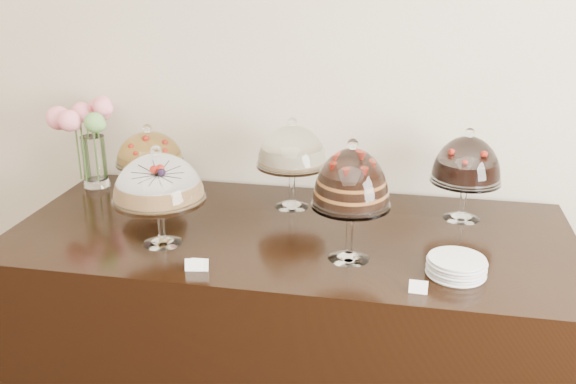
% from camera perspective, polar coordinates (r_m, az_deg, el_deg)
% --- Properties ---
extents(wall_back, '(5.00, 0.04, 3.00)m').
position_cam_1_polar(wall_back, '(2.90, 2.79, 11.90)').
color(wall_back, beige).
rests_on(wall_back, ground).
extents(display_counter, '(2.20, 1.00, 0.90)m').
position_cam_1_polar(display_counter, '(2.75, 0.20, -12.02)').
color(display_counter, black).
rests_on(display_counter, ground).
extents(cake_stand_sugar_sponge, '(0.35, 0.35, 0.38)m').
position_cam_1_polar(cake_stand_sugar_sponge, '(2.39, -11.47, 0.86)').
color(cake_stand_sugar_sponge, white).
rests_on(cake_stand_sugar_sponge, display_counter).
extents(cake_stand_choco_layer, '(0.28, 0.28, 0.45)m').
position_cam_1_polar(cake_stand_choco_layer, '(2.21, 5.66, 0.82)').
color(cake_stand_choco_layer, white).
rests_on(cake_stand_choco_layer, display_counter).
extents(cake_stand_cheesecake, '(0.30, 0.30, 0.39)m').
position_cam_1_polar(cake_stand_cheesecake, '(2.70, 0.36, 3.77)').
color(cake_stand_cheesecake, white).
rests_on(cake_stand_cheesecake, display_counter).
extents(cake_stand_dark_choco, '(0.28, 0.28, 0.38)m').
position_cam_1_polar(cake_stand_dark_choco, '(2.67, 15.61, 2.46)').
color(cake_stand_dark_choco, white).
rests_on(cake_stand_dark_choco, display_counter).
extents(cake_stand_fruit_tart, '(0.30, 0.30, 0.33)m').
position_cam_1_polar(cake_stand_fruit_tart, '(2.91, -12.24, 3.57)').
color(cake_stand_fruit_tart, white).
rests_on(cake_stand_fruit_tart, display_counter).
extents(flower_vase, '(0.29, 0.33, 0.42)m').
position_cam_1_polar(flower_vase, '(3.09, -17.36, 5.36)').
color(flower_vase, white).
rests_on(flower_vase, display_counter).
extents(plate_stack, '(0.20, 0.20, 0.06)m').
position_cam_1_polar(plate_stack, '(2.26, 14.74, -6.42)').
color(plate_stack, silver).
rests_on(plate_stack, display_counter).
extents(price_card_left, '(0.06, 0.02, 0.04)m').
position_cam_1_polar(price_card_left, '(2.24, -7.85, -6.41)').
color(price_card_left, white).
rests_on(price_card_left, display_counter).
extents(price_card_right, '(0.06, 0.02, 0.04)m').
position_cam_1_polar(price_card_right, '(2.12, 11.51, -8.28)').
color(price_card_right, white).
rests_on(price_card_right, display_counter).
extents(price_card_extra, '(0.06, 0.02, 0.04)m').
position_cam_1_polar(price_card_extra, '(2.24, -8.39, -6.43)').
color(price_card_extra, white).
rests_on(price_card_extra, display_counter).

